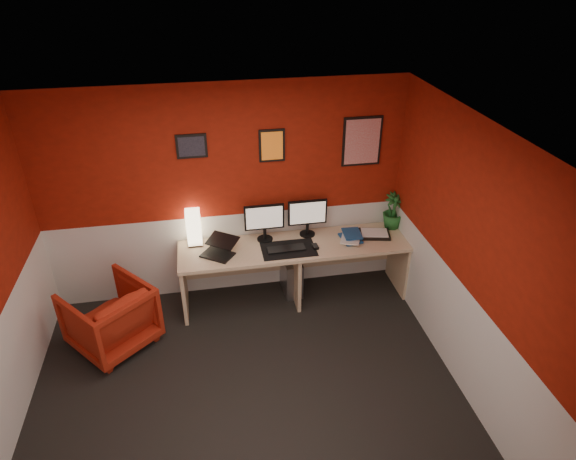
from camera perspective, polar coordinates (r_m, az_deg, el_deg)
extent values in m
cube|color=black|center=(4.96, -4.52, -18.31)|extent=(4.00, 3.50, 0.01)
cube|color=white|center=(3.51, -6.16, 9.93)|extent=(4.00, 3.50, 0.01)
cube|color=#991C0B|center=(5.61, -7.07, 3.96)|extent=(4.00, 0.01, 2.50)
cube|color=#991C0B|center=(4.67, 20.02, -3.61)|extent=(0.01, 3.50, 2.50)
cube|color=silver|center=(5.97, -6.62, -2.54)|extent=(4.00, 0.01, 1.00)
cube|color=silver|center=(4.92, -29.48, -15.40)|extent=(0.01, 3.50, 1.00)
cube|color=silver|center=(5.10, 18.50, -10.65)|extent=(0.01, 3.50, 1.00)
cube|color=tan|center=(5.84, 0.76, -4.75)|extent=(2.60, 0.65, 0.73)
cube|color=#FFE5B2|center=(5.65, -10.66, 0.17)|extent=(0.16, 0.16, 0.40)
cube|color=black|center=(5.45, -8.09, -1.92)|extent=(0.40, 0.38, 0.22)
cube|color=black|center=(5.60, -2.70, 1.45)|extent=(0.45, 0.06, 0.58)
cube|color=black|center=(5.70, 2.26, 2.00)|extent=(0.45, 0.06, 0.58)
cube|color=black|center=(5.55, 0.06, -2.20)|extent=(0.60, 0.38, 0.01)
cube|color=black|center=(5.54, -0.20, -2.15)|extent=(0.42, 0.15, 0.02)
cube|color=black|center=(5.58, 3.11, -1.87)|extent=(0.07, 0.10, 0.03)
imported|color=navy|center=(5.73, 6.17, -1.14)|extent=(0.24, 0.30, 0.03)
imported|color=silver|center=(5.74, 6.11, -0.80)|extent=(0.31, 0.35, 0.02)
imported|color=navy|center=(5.75, 6.33, -0.51)|extent=(0.22, 0.28, 0.03)
cube|color=black|center=(5.90, 9.79, -0.47)|extent=(0.39, 0.32, 0.03)
imported|color=#19591E|center=(6.01, 11.87, 2.14)|extent=(0.29, 0.29, 0.43)
cube|color=#99999E|center=(6.04, 0.33, -5.03)|extent=(0.22, 0.46, 0.45)
imported|color=#A42513|center=(5.53, -19.56, -9.31)|extent=(1.06, 1.06, 0.70)
cube|color=black|center=(5.36, -10.91, 9.34)|extent=(0.32, 0.02, 0.26)
cube|color=orange|center=(5.43, -1.84, 9.58)|extent=(0.28, 0.02, 0.36)
cube|color=red|center=(5.66, 8.41, 9.94)|extent=(0.44, 0.02, 0.56)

